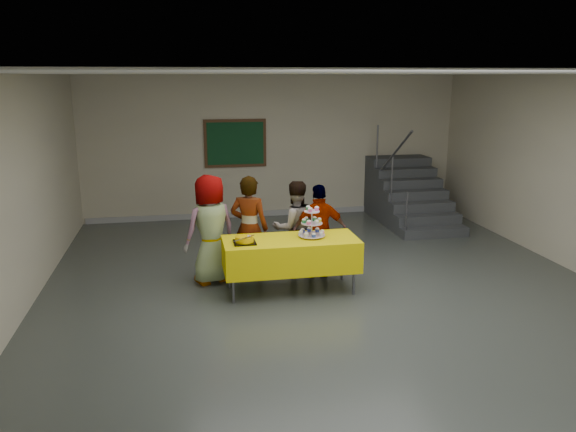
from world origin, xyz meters
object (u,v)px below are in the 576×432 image
schoolchild_a (211,229)px  schoolchild_d (320,231)px  cupcake_stand (312,226)px  staircase (407,197)px  bear_cake (244,239)px  bake_table (291,254)px  schoolchild_c (295,228)px  noticeboard (235,143)px  schoolchild_b (249,228)px

schoolchild_a → schoolchild_d: (1.61, -0.07, -0.09)m
schoolchild_d → cupcake_stand: bearing=66.4°
schoolchild_a → staircase: bearing=-170.0°
bear_cake → bake_table: bearing=6.3°
cupcake_stand → staircase: 4.58m
cupcake_stand → bear_cake: (-0.96, -0.12, -0.11)m
cupcake_stand → staircase: size_ratio=0.19×
schoolchild_c → noticeboard: (-0.52, 3.68, 0.88)m
bear_cake → staircase: size_ratio=0.15×
bake_table → bear_cake: size_ratio=5.25×
cupcake_stand → noticeboard: noticeboard is taller
cupcake_stand → noticeboard: bearing=98.1°
bear_cake → schoolchild_d: (1.20, 0.59, -0.12)m
cupcake_stand → schoolchild_a: (-1.38, 0.54, -0.13)m
schoolchild_b → staircase: size_ratio=0.66×
schoolchild_b → schoolchild_d: schoolchild_b is taller
noticeboard → staircase: bearing=-13.4°
bake_table → schoolchild_c: schoolchild_c is taller
bear_cake → noticeboard: size_ratio=0.28×
staircase → noticeboard: size_ratio=1.85×
bake_table → noticeboard: size_ratio=1.45×
bake_table → staircase: size_ratio=0.78×
cupcake_stand → schoolchild_a: schoolchild_a is taller
bake_table → schoolchild_d: schoolchild_d is taller
schoolchild_c → cupcake_stand: bearing=93.1°
schoolchild_d → staircase: 4.06m
schoolchild_d → noticeboard: size_ratio=1.09×
staircase → noticeboard: (-3.52, 0.84, 1.11)m
bear_cake → schoolchild_c: size_ratio=0.25×
bake_table → noticeboard: noticeboard is taller
schoolchild_c → noticeboard: 3.82m
bake_table → cupcake_stand: cupcake_stand is taller
cupcake_stand → schoolchild_d: (0.23, 0.47, -0.22)m
bake_table → schoolchild_b: schoolchild_b is taller
cupcake_stand → schoolchild_c: size_ratio=0.31×
noticeboard → schoolchild_d: bearing=-77.6°
bake_table → schoolchild_a: schoolchild_a is taller
bear_cake → staircase: (3.86, 3.64, -0.34)m
staircase → noticeboard: noticeboard is taller
schoolchild_b → schoolchild_a: bearing=26.6°
bear_cake → cupcake_stand: bearing=7.0°
schoolchild_c → noticeboard: bearing=-87.0°
schoolchild_c → noticeboard: noticeboard is taller
bake_table → schoolchild_b: 0.83m
bear_cake → schoolchild_a: size_ratio=0.22×
bear_cake → schoolchild_c: (0.86, 0.80, -0.10)m
schoolchild_a → staircase: 5.23m
cupcake_stand → bake_table: bearing=-171.6°
schoolchild_d → bear_cake: bearing=29.0°
bake_table → schoolchild_d: size_ratio=1.32×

